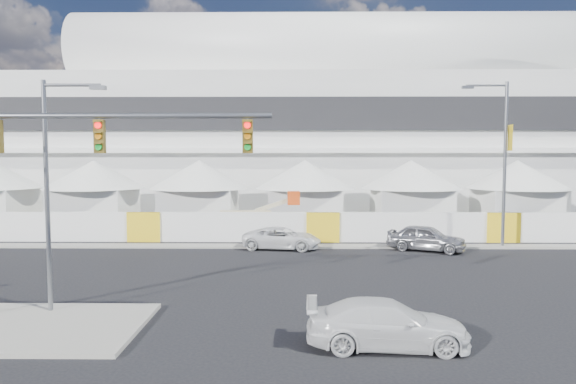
{
  "coord_description": "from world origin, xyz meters",
  "views": [
    {
      "loc": [
        4.04,
        -19.58,
        5.74
      ],
      "look_at": [
        3.72,
        10.0,
        3.67
      ],
      "focal_mm": 32.0,
      "sensor_mm": 36.0,
      "label": 1
    }
  ],
  "objects_px": {
    "streetlight_median": "(53,180)",
    "lot_car_b": "(538,222)",
    "pickup_curb": "(282,238)",
    "boom_lift": "(239,226)",
    "lot_car_c": "(23,223)",
    "streetlight_curb": "(501,152)",
    "sedan_silver": "(426,238)",
    "lot_car_a": "(511,222)",
    "pickup_near": "(387,324)"
  },
  "relations": [
    {
      "from": "streetlight_median",
      "to": "lot_car_b",
      "type": "bearing_deg",
      "value": 37.22
    },
    {
      "from": "pickup_curb",
      "to": "boom_lift",
      "type": "xyz_separation_m",
      "value": [
        -3.08,
        3.63,
        0.22
      ]
    },
    {
      "from": "lot_car_c",
      "to": "streetlight_curb",
      "type": "relative_size",
      "value": 0.51
    },
    {
      "from": "sedan_silver",
      "to": "lot_car_b",
      "type": "height_order",
      "value": "sedan_silver"
    },
    {
      "from": "lot_car_c",
      "to": "streetlight_median",
      "type": "height_order",
      "value": "streetlight_median"
    },
    {
      "from": "sedan_silver",
      "to": "lot_car_c",
      "type": "xyz_separation_m",
      "value": [
        -28.35,
        7.0,
        -0.02
      ]
    },
    {
      "from": "sedan_silver",
      "to": "lot_car_b",
      "type": "relative_size",
      "value": 1.02
    },
    {
      "from": "pickup_curb",
      "to": "boom_lift",
      "type": "distance_m",
      "value": 4.76
    },
    {
      "from": "streetlight_median",
      "to": "boom_lift",
      "type": "xyz_separation_m",
      "value": [
        4.82,
        16.88,
        -4.01
      ]
    },
    {
      "from": "lot_car_a",
      "to": "lot_car_c",
      "type": "xyz_separation_m",
      "value": [
        -36.85,
        -0.93,
        0.04
      ]
    },
    {
      "from": "pickup_curb",
      "to": "lot_car_c",
      "type": "xyz_separation_m",
      "value": [
        -19.58,
        6.48,
        0.1
      ]
    },
    {
      "from": "streetlight_median",
      "to": "sedan_silver",
      "type": "bearing_deg",
      "value": 37.39
    },
    {
      "from": "pickup_curb",
      "to": "pickup_near",
      "type": "relative_size",
      "value": 0.99
    },
    {
      "from": "streetlight_median",
      "to": "pickup_curb",
      "type": "bearing_deg",
      "value": 59.24
    },
    {
      "from": "lot_car_c",
      "to": "pickup_curb",
      "type": "bearing_deg",
      "value": -113.63
    },
    {
      "from": "pickup_curb",
      "to": "lot_car_a",
      "type": "bearing_deg",
      "value": -58.93
    },
    {
      "from": "lot_car_a",
      "to": "boom_lift",
      "type": "xyz_separation_m",
      "value": [
        -20.35,
        -3.79,
        0.17
      ]
    },
    {
      "from": "streetlight_median",
      "to": "boom_lift",
      "type": "height_order",
      "value": "streetlight_median"
    },
    {
      "from": "pickup_curb",
      "to": "lot_car_c",
      "type": "relative_size",
      "value": 0.91
    },
    {
      "from": "sedan_silver",
      "to": "streetlight_median",
      "type": "height_order",
      "value": "streetlight_median"
    },
    {
      "from": "streetlight_median",
      "to": "boom_lift",
      "type": "relative_size",
      "value": 1.26
    },
    {
      "from": "lot_car_b",
      "to": "streetlight_curb",
      "type": "bearing_deg",
      "value": 123.05
    },
    {
      "from": "sedan_silver",
      "to": "boom_lift",
      "type": "distance_m",
      "value": 12.55
    },
    {
      "from": "lot_car_a",
      "to": "streetlight_median",
      "type": "relative_size",
      "value": 0.53
    },
    {
      "from": "pickup_near",
      "to": "sedan_silver",
      "type": "bearing_deg",
      "value": -16.46
    },
    {
      "from": "pickup_curb",
      "to": "lot_car_b",
      "type": "distance_m",
      "value": 20.58
    },
    {
      "from": "streetlight_curb",
      "to": "pickup_curb",
      "type": "bearing_deg",
      "value": -177.37
    },
    {
      "from": "sedan_silver",
      "to": "lot_car_c",
      "type": "relative_size",
      "value": 0.88
    },
    {
      "from": "pickup_near",
      "to": "lot_car_a",
      "type": "relative_size",
      "value": 1.1
    },
    {
      "from": "pickup_curb",
      "to": "sedan_silver",
      "type": "bearing_deg",
      "value": -85.56
    },
    {
      "from": "boom_lift",
      "to": "lot_car_c",
      "type": "bearing_deg",
      "value": 167.46
    },
    {
      "from": "pickup_near",
      "to": "lot_car_a",
      "type": "height_order",
      "value": "lot_car_a"
    },
    {
      "from": "sedan_silver",
      "to": "boom_lift",
      "type": "relative_size",
      "value": 0.71
    },
    {
      "from": "boom_lift",
      "to": "streetlight_median",
      "type": "bearing_deg",
      "value": -108.64
    },
    {
      "from": "pickup_near",
      "to": "boom_lift",
      "type": "bearing_deg",
      "value": 20.22
    },
    {
      "from": "pickup_curb",
      "to": "lot_car_a",
      "type": "distance_m",
      "value": 18.8
    },
    {
      "from": "sedan_silver",
      "to": "streetlight_curb",
      "type": "height_order",
      "value": "streetlight_curb"
    },
    {
      "from": "sedan_silver",
      "to": "streetlight_median",
      "type": "xyz_separation_m",
      "value": [
        -16.67,
        -12.74,
        4.11
      ]
    },
    {
      "from": "lot_car_a",
      "to": "boom_lift",
      "type": "relative_size",
      "value": 0.67
    },
    {
      "from": "pickup_curb",
      "to": "streetlight_median",
      "type": "xyz_separation_m",
      "value": [
        -7.89,
        -13.26,
        4.23
      ]
    },
    {
      "from": "lot_car_b",
      "to": "streetlight_median",
      "type": "distance_m",
      "value": 34.3
    },
    {
      "from": "pickup_curb",
      "to": "streetlight_curb",
      "type": "xyz_separation_m",
      "value": [
        13.63,
        0.63,
        5.31
      ]
    },
    {
      "from": "lot_car_b",
      "to": "lot_car_c",
      "type": "distance_m",
      "value": 38.81
    },
    {
      "from": "streetlight_median",
      "to": "streetlight_curb",
      "type": "distance_m",
      "value": 25.64
    },
    {
      "from": "lot_car_a",
      "to": "streetlight_median",
      "type": "xyz_separation_m",
      "value": [
        -25.17,
        -20.67,
        4.17
      ]
    },
    {
      "from": "pickup_curb",
      "to": "lot_car_a",
      "type": "height_order",
      "value": "lot_car_a"
    },
    {
      "from": "sedan_silver",
      "to": "lot_car_a",
      "type": "distance_m",
      "value": 11.63
    },
    {
      "from": "sedan_silver",
      "to": "pickup_near",
      "type": "bearing_deg",
      "value": -173.61
    },
    {
      "from": "streetlight_curb",
      "to": "boom_lift",
      "type": "relative_size",
      "value": 1.57
    },
    {
      "from": "lot_car_b",
      "to": "streetlight_curb",
      "type": "xyz_separation_m",
      "value": [
        -5.59,
        -6.71,
        5.21
      ]
    }
  ]
}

